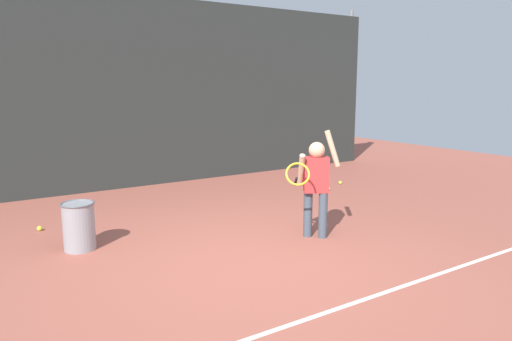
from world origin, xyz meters
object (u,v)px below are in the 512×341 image
at_px(ball_hopper, 79,226).
at_px(tennis_ball_1, 340,183).
at_px(tennis_ball_2, 40,228).
at_px(tennis_player, 315,181).
at_px(tennis_ball_3, 328,189).

distance_m(ball_hopper, tennis_ball_1, 5.21).
bearing_deg(tennis_ball_2, tennis_player, -37.66).
bearing_deg(tennis_ball_2, tennis_ball_1, 0.22).
bearing_deg(tennis_player, ball_hopper, -171.62).
height_order(ball_hopper, tennis_ball_3, ball_hopper).
bearing_deg(ball_hopper, tennis_player, -24.28).
bearing_deg(tennis_player, tennis_ball_2, 175.00).
bearing_deg(ball_hopper, tennis_ball_3, 9.64).
bearing_deg(tennis_ball_2, ball_hopper, -75.45).
height_order(tennis_ball_2, tennis_ball_3, same).
distance_m(tennis_ball_1, tennis_ball_3, 0.63).
relative_size(tennis_player, tennis_ball_2, 20.46).
bearing_deg(tennis_player, tennis_ball_3, 77.13).
bearing_deg(tennis_ball_3, tennis_ball_2, 176.90).
relative_size(tennis_ball_1, tennis_ball_3, 1.00).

